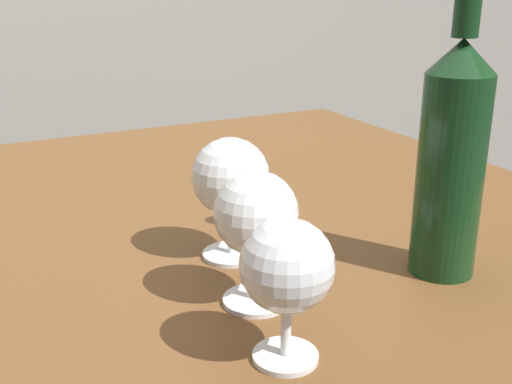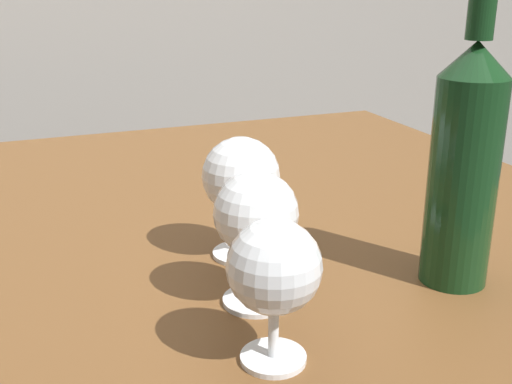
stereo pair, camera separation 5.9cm
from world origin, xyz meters
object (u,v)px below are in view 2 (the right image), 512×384
Objects in this scene: wine_glass_pinot at (274,270)px; wine_glass_rose at (241,178)px; wine_bottle at (465,159)px; wine_glass_merlot at (256,216)px.

wine_glass_rose is at bearing 77.10° from wine_glass_pinot.
wine_bottle reaches higher than wine_glass_rose.
wine_glass_merlot is (0.02, 0.10, 0.01)m from wine_glass_pinot.
wine_glass_merlot is 0.22m from wine_bottle.
wine_glass_rose reaches higher than wine_glass_pinot.
wine_bottle is at bearing 16.06° from wine_glass_pinot.
wine_glass_rose is at bearing 77.19° from wine_glass_merlot.
wine_glass_merlot is 0.11m from wine_glass_rose.
wine_glass_rose is 0.41× the size of wine_bottle.
wine_glass_rose is (0.02, 0.11, 0.00)m from wine_glass_merlot.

